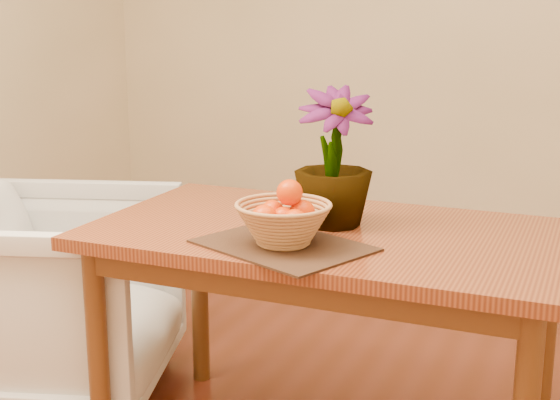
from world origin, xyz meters
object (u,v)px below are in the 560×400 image
at_px(wicker_basket, 283,225).
at_px(armchair, 53,288).
at_px(table, 328,256).
at_px(potted_plant, 334,157).

relative_size(wicker_basket, armchair, 0.32).
xyz_separation_m(table, armchair, (-1.05, 0.01, -0.25)).
bearing_deg(wicker_basket, table, 77.04).
bearing_deg(table, wicker_basket, -102.96).
relative_size(table, potted_plant, 3.37).
relative_size(potted_plant, armchair, 0.50).
xyz_separation_m(potted_plant, armchair, (-1.05, -0.04, -0.54)).
xyz_separation_m(table, potted_plant, (-0.00, 0.04, 0.30)).
bearing_deg(potted_plant, table, -116.23).
xyz_separation_m(wicker_basket, potted_plant, (0.05, 0.27, 0.15)).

